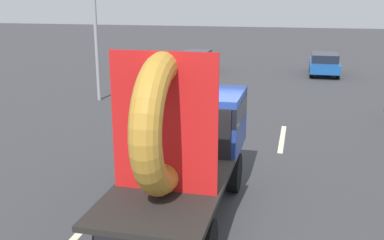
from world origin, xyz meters
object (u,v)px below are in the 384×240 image
object	(u,v)px
distant_sedan	(324,63)
traffic_light	(94,1)
flatbed_truck	(187,135)
oncoming_car	(196,61)

from	to	relation	value
distant_sedan	traffic_light	xyz separation A→B (m)	(-10.04, -9.28, 3.61)
flatbed_truck	distant_sedan	world-z (taller)	flatbed_truck
distant_sedan	oncoming_car	xyz separation A→B (m)	(-7.54, -0.71, 0.01)
traffic_light	oncoming_car	world-z (taller)	traffic_light
flatbed_truck	oncoming_car	xyz separation A→B (m)	(-3.93, 18.10, -1.00)
traffic_light	oncoming_car	xyz separation A→B (m)	(2.49, 8.57, -3.59)
traffic_light	oncoming_car	bearing A→B (deg)	73.77
oncoming_car	distant_sedan	bearing A→B (deg)	5.37
distant_sedan	flatbed_truck	bearing A→B (deg)	-100.87
traffic_light	distant_sedan	bearing A→B (deg)	42.75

